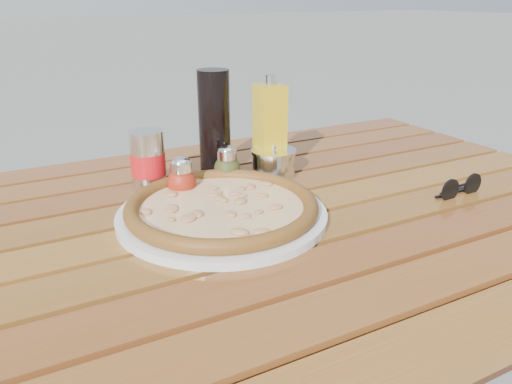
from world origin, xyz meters
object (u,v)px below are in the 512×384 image
plate (222,215)px  sunglasses (460,188)px  table (261,249)px  parmesan_tin (273,163)px  oregano_shaker (227,166)px  soda_can (148,162)px  olive_oil_cruet (270,130)px  pizza (222,206)px  dark_bottle (214,123)px  pepper_shaker (182,179)px

plate → sunglasses: (0.45, -0.12, 0.01)m
table → parmesan_tin: (0.11, 0.15, 0.11)m
table → sunglasses: 0.40m
oregano_shaker → soda_can: (-0.15, 0.04, 0.02)m
oregano_shaker → olive_oil_cruet: size_ratio=0.39×
pizza → sunglasses: bearing=-14.6°
soda_can → olive_oil_cruet: (0.26, -0.02, 0.04)m
table → dark_bottle: size_ratio=6.36×
pepper_shaker → soda_can: size_ratio=0.68×
table → oregano_shaker: size_ratio=17.07×
dark_bottle → pizza: bearing=-111.0°
pizza → dark_bottle: bearing=69.0°
pepper_shaker → olive_oil_cruet: 0.23m
pepper_shaker → plate: bearing=-76.6°
dark_bottle → olive_oil_cruet: (0.10, -0.05, -0.01)m
pepper_shaker → sunglasses: pepper_shaker is taller
pizza → olive_oil_cruet: bearing=41.7°
pepper_shaker → parmesan_tin: pepper_shaker is taller
oregano_shaker → parmesan_tin: bearing=-3.0°
dark_bottle → parmesan_tin: (0.10, -0.08, -0.08)m
olive_oil_cruet → pepper_shaker: bearing=-167.7°
plate → parmesan_tin: parmesan_tin is taller
olive_oil_cruet → parmesan_tin: bearing=-97.3°
soda_can → parmesan_tin: (0.25, -0.04, -0.03)m
sunglasses → oregano_shaker: bearing=141.9°
pizza → oregano_shaker: oregano_shaker is taller
pizza → parmesan_tin: size_ratio=4.29×
pizza → dark_bottle: (0.08, 0.22, 0.09)m
soda_can → sunglasses: (0.52, -0.31, -0.04)m
pizza → sunglasses: sunglasses is taller
plate → dark_bottle: (0.08, 0.22, 0.10)m
plate → parmesan_tin: 0.23m
olive_oil_cruet → parmesan_tin: size_ratio=2.12×
plate → pizza: bearing=0.0°
pizza → soda_can: soda_can is taller
oregano_shaker → parmesan_tin: size_ratio=0.83×
plate → soda_can: (-0.07, 0.19, 0.05)m
table → plate: size_ratio=3.89×
oregano_shaker → soda_can: soda_can is taller
oregano_shaker → dark_bottle: dark_bottle is taller
plate → pepper_shaker: bearing=103.4°
table → oregano_shaker: (0.01, 0.15, 0.11)m
oregano_shaker → sunglasses: oregano_shaker is taller
dark_bottle → sunglasses: dark_bottle is taller
pepper_shaker → sunglasses: 0.53m
parmesan_tin → sunglasses: (0.26, -0.26, -0.01)m
olive_oil_cruet → parmesan_tin: (-0.00, -0.02, -0.07)m
dark_bottle → sunglasses: (0.36, -0.34, -0.09)m
dark_bottle → soda_can: bearing=-168.3°
pizza → dark_bottle: 0.25m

